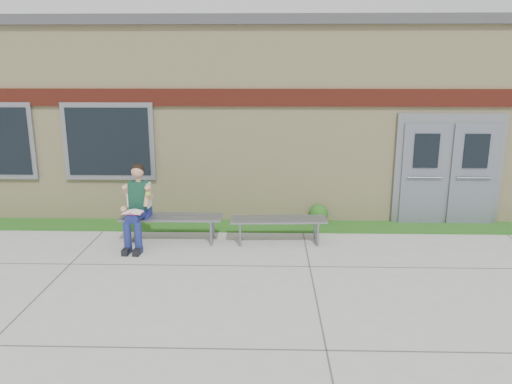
{
  "coord_description": "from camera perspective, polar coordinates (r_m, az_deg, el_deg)",
  "views": [
    {
      "loc": [
        0.32,
        -7.19,
        3.22
      ],
      "look_at": [
        0.08,
        1.7,
        0.96
      ],
      "focal_mm": 35.0,
      "sensor_mm": 36.0,
      "label": 1
    }
  ],
  "objects": [
    {
      "name": "shrub_mid",
      "position": [
        10.87,
        -13.6,
        -2.5
      ],
      "size": [
        0.29,
        0.29,
        0.29
      ],
      "primitive_type": "sphere",
      "color": "#1D4512",
      "rests_on": "grass_strip"
    },
    {
      "name": "girl",
      "position": [
        9.29,
        -13.43,
        -1.41
      ],
      "size": [
        0.54,
        0.92,
        1.5
      ],
      "rotation": [
        0.0,
        0.0,
        -0.06
      ],
      "color": "navy",
      "rests_on": "ground"
    },
    {
      "name": "bench_right",
      "position": [
        9.32,
        2.58,
        -3.67
      ],
      "size": [
        1.8,
        0.57,
        0.46
      ],
      "rotation": [
        0.0,
        0.0,
        0.04
      ],
      "color": "slate",
      "rests_on": "ground"
    },
    {
      "name": "grass_strip",
      "position": [
        10.31,
        -0.31,
        -3.91
      ],
      "size": [
        16.0,
        0.8,
        0.02
      ],
      "primitive_type": "cube",
      "color": "#1D4512",
      "rests_on": "ground"
    },
    {
      "name": "shrub_east",
      "position": [
        10.53,
        7.16,
        -2.45
      ],
      "size": [
        0.39,
        0.39,
        0.39
      ],
      "primitive_type": "sphere",
      "color": "#1D4512",
      "rests_on": "grass_strip"
    },
    {
      "name": "school_building",
      "position": [
        13.23,
        0.15,
        9.39
      ],
      "size": [
        16.2,
        6.22,
        4.2
      ],
      "color": "beige",
      "rests_on": "ground"
    },
    {
      "name": "bench_left",
      "position": [
        9.49,
        -9.61,
        -3.39
      ],
      "size": [
        1.9,
        0.55,
        0.49
      ],
      "rotation": [
        0.0,
        0.0,
        0.01
      ],
      "color": "slate",
      "rests_on": "ground"
    },
    {
      "name": "ground",
      "position": [
        7.89,
        -0.92,
        -9.87
      ],
      "size": [
        80.0,
        80.0,
        0.0
      ],
      "primitive_type": "plane",
      "color": "#9E9E99",
      "rests_on": "ground"
    }
  ]
}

